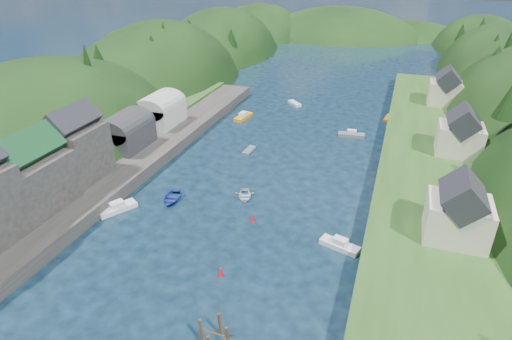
% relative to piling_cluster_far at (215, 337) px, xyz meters
% --- Properties ---
extents(ground, '(600.00, 600.00, 0.00)m').
position_rel_piling_cluster_far_xyz_m(ground, '(-5.63, 50.01, -1.14)').
color(ground, black).
rests_on(ground, ground).
extents(hillside_left, '(44.00, 245.56, 52.00)m').
position_rel_piling_cluster_far_xyz_m(hillside_left, '(-50.63, 75.01, -9.17)').
color(hillside_left, black).
rests_on(hillside_left, ground).
extents(far_hills, '(103.00, 68.00, 44.00)m').
position_rel_piling_cluster_far_xyz_m(far_hills, '(-4.41, 174.01, -11.94)').
color(far_hills, black).
rests_on(far_hills, ground).
extents(hill_trees, '(91.30, 146.54, 12.60)m').
position_rel_piling_cluster_far_xyz_m(hill_trees, '(-5.21, 63.26, 9.96)').
color(hill_trees, black).
rests_on(hill_trees, ground).
extents(quay_left, '(12.00, 110.00, 2.00)m').
position_rel_piling_cluster_far_xyz_m(quay_left, '(-29.63, 20.01, -0.14)').
color(quay_left, '#2D2B28').
rests_on(quay_left, ground).
extents(terrace_left_grass, '(12.00, 110.00, 2.50)m').
position_rel_piling_cluster_far_xyz_m(terrace_left_grass, '(-36.63, 20.01, 0.11)').
color(terrace_left_grass, '#234719').
rests_on(terrace_left_grass, ground).
extents(boat_sheds, '(7.00, 21.00, 7.50)m').
position_rel_piling_cluster_far_xyz_m(boat_sheds, '(-31.63, 39.01, 4.13)').
color(boat_sheds, '#2D2D30').
rests_on(boat_sheds, quay_left).
extents(terrace_right, '(16.00, 120.00, 2.40)m').
position_rel_piling_cluster_far_xyz_m(terrace_right, '(19.37, 40.01, 0.06)').
color(terrace_right, '#234719').
rests_on(terrace_right, ground).
extents(right_bank_cottages, '(9.00, 59.24, 8.41)m').
position_rel_piling_cluster_far_xyz_m(right_bank_cottages, '(22.37, 48.34, 4.70)').
color(right_bank_cottages, beige).
rests_on(right_bank_cottages, terrace_right).
extents(piling_cluster_far, '(3.22, 3.00, 3.42)m').
position_rel_piling_cluster_far_xyz_m(piling_cluster_far, '(0.00, 0.00, 0.00)').
color(piling_cluster_far, '#382314').
rests_on(piling_cluster_far, ground).
extents(channel_buoy_near, '(0.70, 0.70, 1.10)m').
position_rel_piling_cluster_far_xyz_m(channel_buoy_near, '(-3.35, 9.19, -0.66)').
color(channel_buoy_near, '#B40E13').
rests_on(channel_buoy_near, ground).
extents(channel_buoy_far, '(0.70, 0.70, 1.10)m').
position_rel_piling_cluster_far_xyz_m(channel_buoy_far, '(-3.63, 20.81, -0.66)').
color(channel_buoy_far, '#B40E13').
rests_on(channel_buoy_far, ground).
extents(moored_boats, '(37.20, 92.93, 2.03)m').
position_rel_piling_cluster_far_xyz_m(moored_boats, '(-10.00, 17.02, -0.59)').
color(moored_boats, '#575C63').
rests_on(moored_boats, ground).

